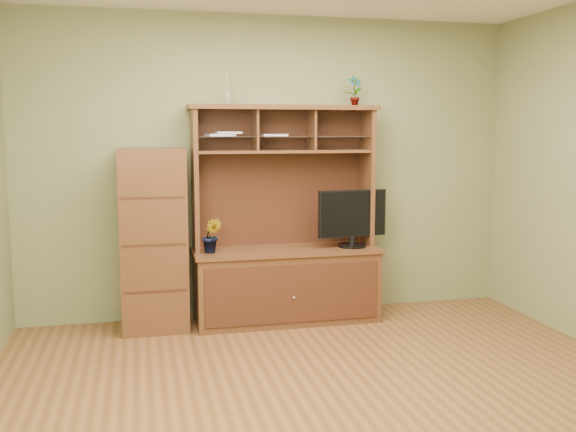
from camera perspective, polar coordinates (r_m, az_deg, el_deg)
name	(u,v)px	position (r m, az deg, el deg)	size (l,w,h in m)	color
room	(338,185)	(3.92, 4.48, 2.73)	(4.54, 4.04, 2.74)	brown
media_hutch	(285,262)	(5.71, -0.23, -4.12)	(1.66, 0.61, 1.90)	#412012
monitor	(352,217)	(5.72, 5.75, -0.09)	(0.65, 0.25, 0.51)	black
orchid_plant	(212,236)	(5.47, -6.80, -1.73)	(0.16, 0.13, 0.30)	#286020
top_plant	(354,91)	(5.85, 5.93, 11.03)	(0.14, 0.10, 0.27)	#3F6E26
reed_diffuser	(227,92)	(5.59, -5.46, 10.94)	(0.06, 0.06, 0.28)	silver
magazines	(240,134)	(5.59, -4.30, 7.25)	(0.72, 0.22, 0.04)	silver
side_cabinet	(154,240)	(5.53, -11.87, -2.07)	(0.55, 0.50, 1.54)	#412012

